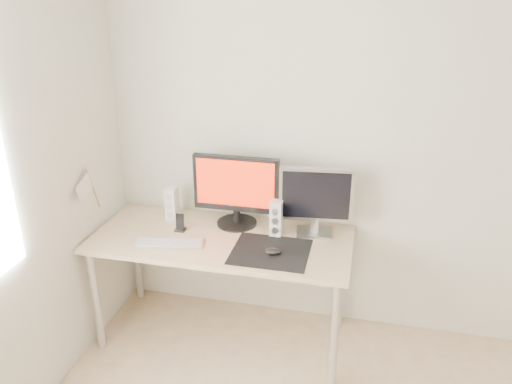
{
  "coord_description": "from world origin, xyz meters",
  "views": [
    {
      "loc": [
        -0.1,
        -1.24,
        2.17
      ],
      "look_at": [
        -0.73,
        1.49,
        1.01
      ],
      "focal_mm": 35.0,
      "sensor_mm": 36.0,
      "label": 1
    }
  ],
  "objects_px": {
    "mouse": "(273,251)",
    "second_monitor": "(316,198)",
    "speaker_right": "(276,218)",
    "keyboard": "(169,243)",
    "speaker_left": "(172,203)",
    "phone_dock": "(180,226)",
    "desk": "(222,249)",
    "main_monitor": "(236,188)"
  },
  "relations": [
    {
      "from": "second_monitor",
      "to": "keyboard",
      "type": "bearing_deg",
      "value": -157.63
    },
    {
      "from": "main_monitor",
      "to": "keyboard",
      "type": "xyz_separation_m",
      "value": [
        -0.32,
        -0.35,
        -0.25
      ]
    },
    {
      "from": "speaker_right",
      "to": "main_monitor",
      "type": "bearing_deg",
      "value": 164.02
    },
    {
      "from": "desk",
      "to": "second_monitor",
      "type": "height_order",
      "value": "second_monitor"
    },
    {
      "from": "speaker_left",
      "to": "phone_dock",
      "type": "height_order",
      "value": "speaker_left"
    },
    {
      "from": "desk",
      "to": "speaker_left",
      "type": "height_order",
      "value": "speaker_left"
    },
    {
      "from": "mouse",
      "to": "second_monitor",
      "type": "xyz_separation_m",
      "value": [
        0.2,
        0.32,
        0.22
      ]
    },
    {
      "from": "speaker_right",
      "to": "keyboard",
      "type": "bearing_deg",
      "value": -155.6
    },
    {
      "from": "speaker_left",
      "to": "speaker_right",
      "type": "relative_size",
      "value": 1.0
    },
    {
      "from": "main_monitor",
      "to": "keyboard",
      "type": "bearing_deg",
      "value": -132.7
    },
    {
      "from": "second_monitor",
      "to": "phone_dock",
      "type": "bearing_deg",
      "value": -169.44
    },
    {
      "from": "phone_dock",
      "to": "speaker_left",
      "type": "bearing_deg",
      "value": 126.41
    },
    {
      "from": "speaker_left",
      "to": "keyboard",
      "type": "distance_m",
      "value": 0.37
    },
    {
      "from": "keyboard",
      "to": "speaker_left",
      "type": "bearing_deg",
      "value": 108.45
    },
    {
      "from": "speaker_left",
      "to": "phone_dock",
      "type": "relative_size",
      "value": 1.94
    },
    {
      "from": "speaker_right",
      "to": "mouse",
      "type": "bearing_deg",
      "value": -82.96
    },
    {
      "from": "second_monitor",
      "to": "speaker_right",
      "type": "distance_m",
      "value": 0.27
    },
    {
      "from": "keyboard",
      "to": "second_monitor",
      "type": "bearing_deg",
      "value": 22.37
    },
    {
      "from": "mouse",
      "to": "speaker_right",
      "type": "height_order",
      "value": "speaker_right"
    },
    {
      "from": "keyboard",
      "to": "speaker_right",
      "type": "bearing_deg",
      "value": 24.4
    },
    {
      "from": "desk",
      "to": "second_monitor",
      "type": "bearing_deg",
      "value": 18.85
    },
    {
      "from": "desk",
      "to": "second_monitor",
      "type": "distance_m",
      "value": 0.66
    },
    {
      "from": "keyboard",
      "to": "phone_dock",
      "type": "distance_m",
      "value": 0.19
    },
    {
      "from": "mouse",
      "to": "phone_dock",
      "type": "xyz_separation_m",
      "value": [
        -0.63,
        0.17,
        0.01
      ]
    },
    {
      "from": "desk",
      "to": "speaker_left",
      "type": "bearing_deg",
      "value": 154.82
    },
    {
      "from": "desk",
      "to": "second_monitor",
      "type": "xyz_separation_m",
      "value": [
        0.55,
        0.19,
        0.32
      ]
    },
    {
      "from": "desk",
      "to": "mouse",
      "type": "bearing_deg",
      "value": -20.89
    },
    {
      "from": "speaker_left",
      "to": "phone_dock",
      "type": "distance_m",
      "value": 0.2
    },
    {
      "from": "keyboard",
      "to": "desk",
      "type": "bearing_deg",
      "value": 28.82
    },
    {
      "from": "main_monitor",
      "to": "phone_dock",
      "type": "distance_m",
      "value": 0.43
    },
    {
      "from": "second_monitor",
      "to": "keyboard",
      "type": "distance_m",
      "value": 0.93
    },
    {
      "from": "phone_dock",
      "to": "mouse",
      "type": "bearing_deg",
      "value": -14.82
    },
    {
      "from": "mouse",
      "to": "desk",
      "type": "distance_m",
      "value": 0.39
    },
    {
      "from": "speaker_left",
      "to": "keyboard",
      "type": "height_order",
      "value": "speaker_left"
    },
    {
      "from": "desk",
      "to": "keyboard",
      "type": "distance_m",
      "value": 0.33
    },
    {
      "from": "second_monitor",
      "to": "desk",
      "type": "bearing_deg",
      "value": -161.15
    },
    {
      "from": "speaker_left",
      "to": "main_monitor",
      "type": "bearing_deg",
      "value": 1.75
    },
    {
      "from": "mouse",
      "to": "second_monitor",
      "type": "height_order",
      "value": "second_monitor"
    },
    {
      "from": "desk",
      "to": "speaker_left",
      "type": "xyz_separation_m",
      "value": [
        -0.39,
        0.18,
        0.19
      ]
    },
    {
      "from": "mouse",
      "to": "speaker_right",
      "type": "distance_m",
      "value": 0.27
    },
    {
      "from": "desk",
      "to": "main_monitor",
      "type": "height_order",
      "value": "main_monitor"
    },
    {
      "from": "second_monitor",
      "to": "phone_dock",
      "type": "relative_size",
      "value": 3.89
    }
  ]
}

